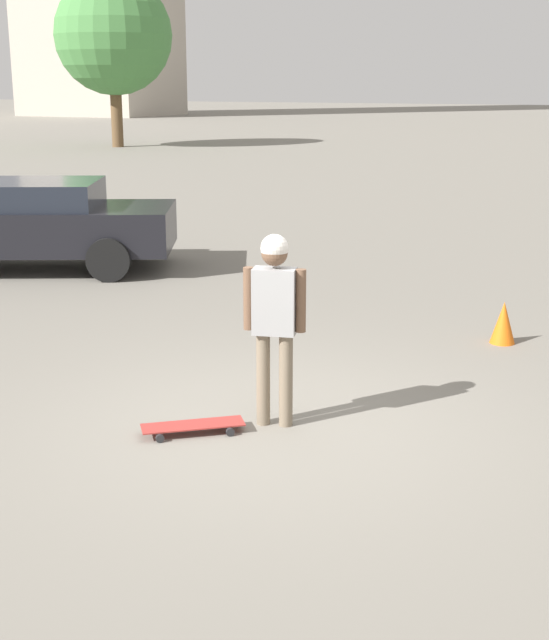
{
  "coord_description": "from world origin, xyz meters",
  "views": [
    {
      "loc": [
        -6.68,
        -2.92,
        2.91
      ],
      "look_at": [
        0.0,
        0.0,
        0.95
      ],
      "focal_mm": 50.0,
      "sensor_mm": 36.0,
      "label": 1
    }
  ],
  "objects_px": {
    "person": "(274,308)",
    "traffic_cone": "(503,323)",
    "car_parked_near": "(28,223)",
    "skateboard": "(193,426)"
  },
  "relations": [
    {
      "from": "skateboard",
      "to": "car_parked_near",
      "type": "bearing_deg",
      "value": -78.59
    },
    {
      "from": "person",
      "to": "skateboard",
      "type": "xyz_separation_m",
      "value": [
        -0.47,
        0.55,
        -0.98
      ]
    },
    {
      "from": "car_parked_near",
      "to": "person",
      "type": "bearing_deg",
      "value": 119.2
    },
    {
      "from": "skateboard",
      "to": "car_parked_near",
      "type": "height_order",
      "value": "car_parked_near"
    },
    {
      "from": "person",
      "to": "car_parked_near",
      "type": "relative_size",
      "value": 0.34
    },
    {
      "from": "person",
      "to": "traffic_cone",
      "type": "bearing_deg",
      "value": 54.29
    },
    {
      "from": "car_parked_near",
      "to": "traffic_cone",
      "type": "distance_m",
      "value": 7.72
    },
    {
      "from": "person",
      "to": "skateboard",
      "type": "relative_size",
      "value": 2.01
    },
    {
      "from": "person",
      "to": "traffic_cone",
      "type": "height_order",
      "value": "person"
    },
    {
      "from": "person",
      "to": "traffic_cone",
      "type": "xyz_separation_m",
      "value": [
        3.34,
        -1.39,
        -0.81
      ]
    }
  ]
}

